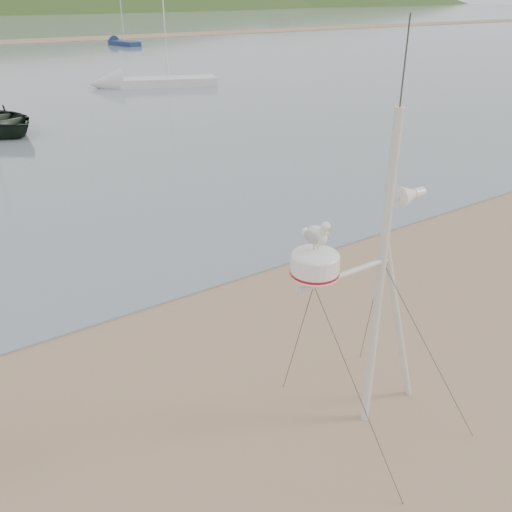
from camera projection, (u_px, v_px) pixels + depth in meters
ground at (188, 483)px, 6.56m from camera, size 560.00×560.00×0.00m
mast_rig at (372, 347)px, 6.95m from camera, size 2.30×2.45×5.19m
sailboat_white_near at (133, 83)px, 33.88m from camera, size 8.04×4.62×7.80m
sailboat_blue_far at (117, 42)px, 61.61m from camera, size 2.49×6.15×5.99m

